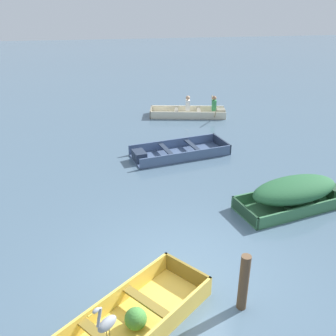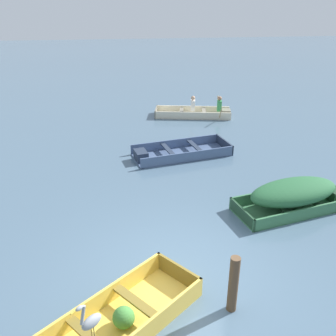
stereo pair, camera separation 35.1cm
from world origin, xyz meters
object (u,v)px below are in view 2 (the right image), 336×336
object	(u,v)px
rowboat_cream_with_crew	(198,112)
heron_on_dinghy	(90,321)
dinghy_yellow_foreground	(108,331)
skiff_green_near_moored	(294,194)
skiff_slate_blue_mid_moored	(178,153)
mooring_post	(233,284)

from	to	relation	value
rowboat_cream_with_crew	heron_on_dinghy	world-z (taller)	heron_on_dinghy
dinghy_yellow_foreground	skiff_green_near_moored	size ratio (longest dim) A/B	1.00
rowboat_cream_with_crew	skiff_slate_blue_mid_moored	bearing A→B (deg)	-109.81
skiff_green_near_moored	rowboat_cream_with_crew	distance (m)	7.86
dinghy_yellow_foreground	mooring_post	distance (m)	2.13
skiff_slate_blue_mid_moored	rowboat_cream_with_crew	size ratio (longest dim) A/B	1.00
heron_on_dinghy	rowboat_cream_with_crew	bearing A→B (deg)	71.71
skiff_slate_blue_mid_moored	mooring_post	xyz separation A→B (m)	(-0.09, -6.63, 0.43)
rowboat_cream_with_crew	heron_on_dinghy	xyz separation A→B (m)	(-3.82, -11.57, 0.69)
heron_on_dinghy	dinghy_yellow_foreground	bearing A→B (deg)	69.13
heron_on_dinghy	mooring_post	bearing A→B (deg)	19.07
dinghy_yellow_foreground	skiff_slate_blue_mid_moored	distance (m)	7.28
rowboat_cream_with_crew	dinghy_yellow_foreground	bearing A→B (deg)	-108.18
skiff_slate_blue_mid_moored	rowboat_cream_with_crew	distance (m)	4.43
rowboat_cream_with_crew	heron_on_dinghy	bearing A→B (deg)	-108.29
skiff_slate_blue_mid_moored	rowboat_cream_with_crew	bearing A→B (deg)	70.19
skiff_green_near_moored	heron_on_dinghy	world-z (taller)	heron_on_dinghy
skiff_slate_blue_mid_moored	dinghy_yellow_foreground	bearing A→B (deg)	-107.19
skiff_green_near_moored	heron_on_dinghy	size ratio (longest dim) A/B	3.66
skiff_green_near_moored	skiff_slate_blue_mid_moored	size ratio (longest dim) A/B	0.92
dinghy_yellow_foreground	skiff_slate_blue_mid_moored	world-z (taller)	dinghy_yellow_foreground
skiff_slate_blue_mid_moored	mooring_post	bearing A→B (deg)	-90.74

